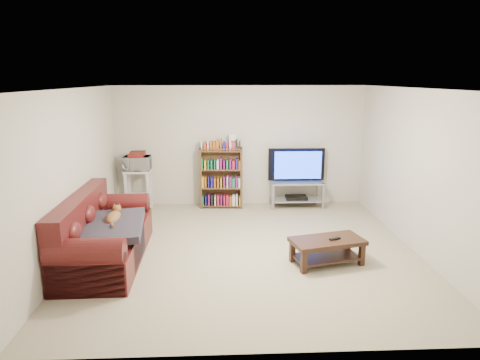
{
  "coord_description": "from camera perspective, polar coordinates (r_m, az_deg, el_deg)",
  "views": [
    {
      "loc": [
        -0.39,
        -6.04,
        2.54
      ],
      "look_at": [
        -0.1,
        0.4,
        1.0
      ],
      "focal_mm": 32.0,
      "sensor_mm": 36.0,
      "label": 1
    }
  ],
  "objects": [
    {
      "name": "floor",
      "position": [
        6.56,
        1.05,
        -9.34
      ],
      "size": [
        5.0,
        5.0,
        0.0
      ],
      "primitive_type": "plane",
      "color": "tan",
      "rests_on": "ground"
    },
    {
      "name": "ceiling",
      "position": [
        6.05,
        1.14,
        12.11
      ],
      "size": [
        5.0,
        5.0,
        0.0
      ],
      "primitive_type": "plane",
      "rotation": [
        3.14,
        0.0,
        0.0
      ],
      "color": "white",
      "rests_on": "ground"
    },
    {
      "name": "wall_back",
      "position": [
        8.65,
        0.03,
        4.54
      ],
      "size": [
        5.0,
        0.0,
        5.0
      ],
      "primitive_type": "plane",
      "rotation": [
        1.57,
        0.0,
        0.0
      ],
      "color": "beige",
      "rests_on": "ground"
    },
    {
      "name": "wall_front",
      "position": [
        3.8,
        3.53,
        -7.24
      ],
      "size": [
        5.0,
        0.0,
        5.0
      ],
      "primitive_type": "plane",
      "rotation": [
        -1.57,
        0.0,
        0.0
      ],
      "color": "beige",
      "rests_on": "ground"
    },
    {
      "name": "wall_left",
      "position": [
        6.53,
        -21.36,
        0.67
      ],
      "size": [
        0.0,
        5.0,
        5.0
      ],
      "primitive_type": "plane",
      "rotation": [
        1.57,
        0.0,
        1.57
      ],
      "color": "beige",
      "rests_on": "ground"
    },
    {
      "name": "wall_right",
      "position": [
        6.83,
        22.53,
        1.08
      ],
      "size": [
        0.0,
        5.0,
        5.0
      ],
      "primitive_type": "plane",
      "rotation": [
        1.57,
        0.0,
        -1.57
      ],
      "color": "beige",
      "rests_on": "ground"
    },
    {
      "name": "sofa",
      "position": [
        6.42,
        -18.12,
        -7.39
      ],
      "size": [
        1.01,
        2.25,
        0.95
      ],
      "rotation": [
        0.0,
        0.0,
        0.02
      ],
      "color": "#4E1414",
      "rests_on": "floor"
    },
    {
      "name": "blanket",
      "position": [
        6.16,
        -16.9,
        -5.96
      ],
      "size": [
        0.97,
        1.2,
        0.19
      ],
      "primitive_type": "cube",
      "rotation": [
        0.05,
        -0.04,
        0.1
      ],
      "color": "#322D38",
      "rests_on": "sofa"
    },
    {
      "name": "cat",
      "position": [
        6.33,
        -16.54,
        -4.85
      ],
      "size": [
        0.26,
        0.61,
        0.18
      ],
      "primitive_type": null,
      "rotation": [
        0.0,
        0.0,
        0.02
      ],
      "color": "brown",
      "rests_on": "sofa"
    },
    {
      "name": "coffee_table",
      "position": [
        6.15,
        11.53,
        -8.69
      ],
      "size": [
        1.09,
        0.73,
        0.36
      ],
      "rotation": [
        0.0,
        0.0,
        0.24
      ],
      "color": "#321C11",
      "rests_on": "floor"
    },
    {
      "name": "remote",
      "position": [
        6.11,
        12.55,
        -7.66
      ],
      "size": [
        0.17,
        0.1,
        0.02
      ],
      "primitive_type": "cube",
      "rotation": [
        0.0,
        0.0,
        0.39
      ],
      "color": "black",
      "rests_on": "coffee_table"
    },
    {
      "name": "tv_stand",
      "position": [
        8.66,
        7.53,
        -1.28
      ],
      "size": [
        1.06,
        0.48,
        0.53
      ],
      "rotation": [
        0.0,
        0.0,
        -0.01
      ],
      "color": "#999EA3",
      "rests_on": "floor"
    },
    {
      "name": "television",
      "position": [
        8.55,
        7.64,
        1.95
      ],
      "size": [
        1.13,
        0.16,
        0.65
      ],
      "primitive_type": "imported",
      "rotation": [
        0.0,
        0.0,
        3.13
      ],
      "color": "black",
      "rests_on": "tv_stand"
    },
    {
      "name": "dvd_player",
      "position": [
        8.71,
        7.5,
        -2.33
      ],
      "size": [
        0.42,
        0.3,
        0.06
      ],
      "primitive_type": "cube",
      "rotation": [
        0.0,
        0.0,
        -0.01
      ],
      "color": "black",
      "rests_on": "tv_stand"
    },
    {
      "name": "bookshelf",
      "position": [
        8.5,
        -2.51,
        0.42
      ],
      "size": [
        0.85,
        0.31,
        1.21
      ],
      "rotation": [
        0.0,
        0.0,
        -0.06
      ],
      "color": "#52361C",
      "rests_on": "floor"
    },
    {
      "name": "shelf_clutter",
      "position": [
        8.38,
        -1.88,
        5.06
      ],
      "size": [
        0.62,
        0.2,
        0.28
      ],
      "rotation": [
        0.0,
        0.0,
        -0.06
      ],
      "color": "silver",
      "rests_on": "bookshelf"
    },
    {
      "name": "microwave_stand",
      "position": [
        8.58,
        -13.39,
        -0.58
      ],
      "size": [
        0.51,
        0.38,
        0.8
      ],
      "rotation": [
        0.0,
        0.0,
        -0.03
      ],
      "color": "silver",
      "rests_on": "floor"
    },
    {
      "name": "microwave",
      "position": [
        8.49,
        -13.54,
        2.21
      ],
      "size": [
        0.5,
        0.35,
        0.27
      ],
      "primitive_type": "imported",
      "rotation": [
        0.0,
        0.0,
        -0.03
      ],
      "color": "silver",
      "rests_on": "microwave_stand"
    },
    {
      "name": "game_boxes",
      "position": [
        8.46,
        -13.6,
        3.28
      ],
      "size": [
        0.3,
        0.26,
        0.05
      ],
      "primitive_type": "cube",
      "rotation": [
        0.0,
        0.0,
        -0.03
      ],
      "color": "maroon",
      "rests_on": "microwave"
    }
  ]
}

